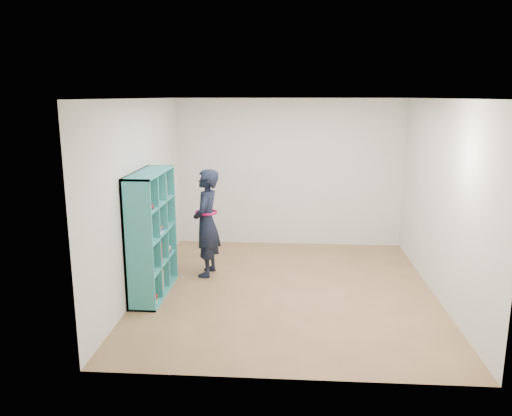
{
  "coord_description": "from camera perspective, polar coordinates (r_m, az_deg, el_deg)",
  "views": [
    {
      "loc": [
        0.02,
        -6.53,
        2.63
      ],
      "look_at": [
        -0.45,
        0.3,
        1.09
      ],
      "focal_mm": 35.0,
      "sensor_mm": 36.0,
      "label": 1
    }
  ],
  "objects": [
    {
      "name": "bookshelf",
      "position": [
        6.81,
        -12.04,
        -3.16
      ],
      "size": [
        0.37,
        1.26,
        1.68
      ],
      "color": "teal",
      "rests_on": "floor"
    },
    {
      "name": "wall_back",
      "position": [
        8.88,
        3.79,
        4.03
      ],
      "size": [
        4.0,
        0.02,
        2.6
      ],
      "primitive_type": "cube",
      "color": "silver",
      "rests_on": "floor"
    },
    {
      "name": "smartphone",
      "position": [
        7.49,
        -6.7,
        -0.74
      ],
      "size": [
        0.01,
        0.1,
        0.13
      ],
      "rotation": [
        0.38,
        0.0,
        0.04
      ],
      "color": "silver",
      "rests_on": "person"
    },
    {
      "name": "person",
      "position": [
        7.39,
        -5.67,
        -1.72
      ],
      "size": [
        0.42,
        0.61,
        1.6
      ],
      "rotation": [
        0.0,
        0.0,
        -1.64
      ],
      "color": "black",
      "rests_on": "floor"
    },
    {
      "name": "ceiling",
      "position": [
        6.53,
        3.87,
        12.37
      ],
      "size": [
        4.5,
        4.5,
        0.0
      ],
      "primitive_type": "plane",
      "color": "white",
      "rests_on": "wall_back"
    },
    {
      "name": "floor",
      "position": [
        7.04,
        3.55,
        -9.3
      ],
      "size": [
        4.5,
        4.5,
        0.0
      ],
      "primitive_type": "plane",
      "color": "brown",
      "rests_on": "ground"
    },
    {
      "name": "wall_right",
      "position": [
        6.95,
        20.42,
        0.83
      ],
      "size": [
        0.02,
        4.5,
        2.6
      ],
      "primitive_type": "cube",
      "color": "silver",
      "rests_on": "floor"
    },
    {
      "name": "wall_left",
      "position": [
        6.96,
        -13.0,
        1.33
      ],
      "size": [
        0.02,
        4.5,
        2.6
      ],
      "primitive_type": "cube",
      "color": "silver",
      "rests_on": "floor"
    },
    {
      "name": "wall_front",
      "position": [
        4.48,
        3.53,
        -4.63
      ],
      "size": [
        4.0,
        0.02,
        2.6
      ],
      "primitive_type": "cube",
      "color": "silver",
      "rests_on": "floor"
    }
  ]
}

